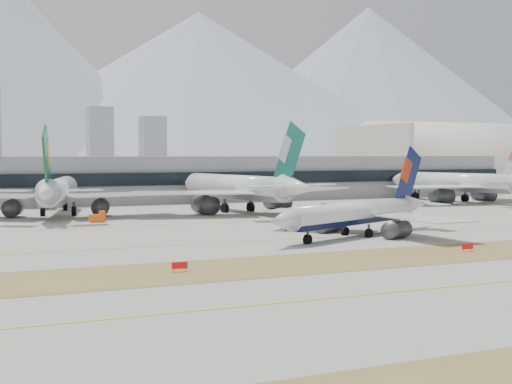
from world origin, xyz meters
name	(u,v)px	position (x,y,z in m)	size (l,w,h in m)	color
ground	(276,236)	(0.00, 0.00, 0.00)	(3000.00, 3000.00, 0.00)	#A6A39C
apron_markings	(470,283)	(0.00, -53.95, 0.02)	(360.00, 122.22, 0.06)	olive
taxiing_airliner	(359,214)	(14.92, -5.80, 4.21)	(48.93, 41.55, 17.46)	white
widebody_eva	(58,193)	(-30.84, 62.58, 5.97)	(61.01, 60.89, 22.45)	white
widebody_cathay	(240,189)	(15.96, 55.33, 6.33)	(66.19, 65.31, 23.81)	white
widebody_china_air	(460,184)	(97.80, 63.72, 6.02)	(62.32, 61.85, 22.64)	white
terminal	(128,179)	(0.00, 114.84, 7.50)	(280.00, 43.10, 15.00)	gray
hangar	(454,189)	(154.56, 135.00, 0.14)	(91.00, 60.00, 60.00)	beige
hold_sign_left	(180,266)	(-29.53, -32.00, 0.88)	(2.20, 0.15, 1.35)	red
hold_sign_right	(468,246)	(18.55, -32.00, 0.88)	(2.20, 0.15, 1.35)	red
gse_b	(98,218)	(-24.99, 42.42, 1.05)	(3.55, 2.00, 2.60)	orange
gse_c	(321,209)	(34.17, 43.13, 1.05)	(3.55, 2.00, 2.60)	orange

